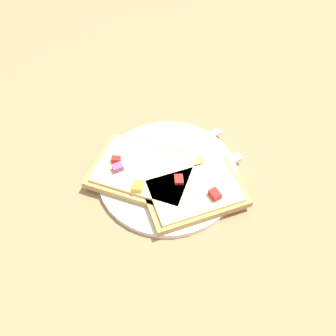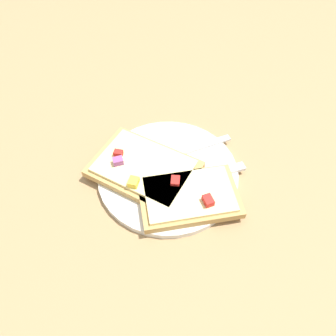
{
  "view_description": "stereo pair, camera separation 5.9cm",
  "coord_description": "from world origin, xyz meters",
  "px_view_note": "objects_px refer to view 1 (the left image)",
  "views": [
    {
      "loc": [
        0.32,
        -0.17,
        0.49
      ],
      "look_at": [
        0.0,
        0.0,
        0.02
      ],
      "focal_mm": 35.0,
      "sensor_mm": 36.0,
      "label": 1
    },
    {
      "loc": [
        0.34,
        -0.11,
        0.49
      ],
      "look_at": [
        0.0,
        0.0,
        0.02
      ],
      "focal_mm": 35.0,
      "sensor_mm": 36.0,
      "label": 2
    }
  ],
  "objects_px": {
    "pizza_slice_corner": "(195,193)",
    "plate": "(168,173)",
    "knife": "(204,172)",
    "pizza_slice_main": "(144,171)",
    "fork": "(166,156)"
  },
  "relations": [
    {
      "from": "plate",
      "to": "knife",
      "type": "distance_m",
      "value": 0.07
    },
    {
      "from": "plate",
      "to": "knife",
      "type": "xyz_separation_m",
      "value": [
        0.03,
        0.06,
        0.01
      ]
    },
    {
      "from": "plate",
      "to": "pizza_slice_corner",
      "type": "xyz_separation_m",
      "value": [
        0.07,
        0.01,
        0.02
      ]
    },
    {
      "from": "knife",
      "to": "pizza_slice_main",
      "type": "relative_size",
      "value": 0.87
    },
    {
      "from": "plate",
      "to": "knife",
      "type": "bearing_deg",
      "value": 58.72
    },
    {
      "from": "pizza_slice_main",
      "to": "knife",
      "type": "bearing_deg",
      "value": 21.31
    },
    {
      "from": "knife",
      "to": "pizza_slice_corner",
      "type": "relative_size",
      "value": 1.06
    },
    {
      "from": "plate",
      "to": "pizza_slice_corner",
      "type": "height_order",
      "value": "pizza_slice_corner"
    },
    {
      "from": "pizza_slice_corner",
      "to": "plate",
      "type": "bearing_deg",
      "value": -69.23
    },
    {
      "from": "pizza_slice_main",
      "to": "pizza_slice_corner",
      "type": "bearing_deg",
      "value": -8.18
    },
    {
      "from": "knife",
      "to": "pizza_slice_corner",
      "type": "height_order",
      "value": "pizza_slice_corner"
    },
    {
      "from": "fork",
      "to": "pizza_slice_main",
      "type": "relative_size",
      "value": 1.04
    },
    {
      "from": "plate",
      "to": "pizza_slice_main",
      "type": "distance_m",
      "value": 0.05
    },
    {
      "from": "plate",
      "to": "knife",
      "type": "relative_size",
      "value": 1.34
    },
    {
      "from": "knife",
      "to": "pizza_slice_main",
      "type": "distance_m",
      "value": 0.11
    }
  ]
}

